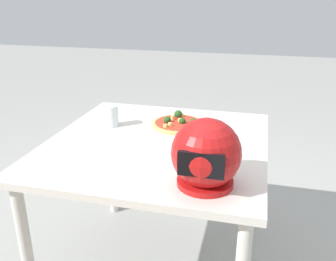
{
  "coord_description": "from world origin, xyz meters",
  "views": [
    {
      "loc": [
        -0.43,
        1.48,
        1.37
      ],
      "look_at": [
        -0.03,
        -0.09,
        0.75
      ],
      "focal_mm": 39.19,
      "sensor_mm": 36.0,
      "label": 1
    }
  ],
  "objects_px": {
    "dining_table": "(157,158)",
    "motorcycle_helmet": "(206,155)",
    "drinking_glass": "(111,116)",
    "pizza": "(179,123)"
  },
  "relations": [
    {
      "from": "pizza",
      "to": "dining_table",
      "type": "bearing_deg",
      "value": 71.86
    },
    {
      "from": "motorcycle_helmet",
      "to": "dining_table",
      "type": "bearing_deg",
      "value": -51.3
    },
    {
      "from": "pizza",
      "to": "drinking_glass",
      "type": "bearing_deg",
      "value": 8.34
    },
    {
      "from": "dining_table",
      "to": "pizza",
      "type": "distance_m",
      "value": 0.22
    },
    {
      "from": "dining_table",
      "to": "drinking_glass",
      "type": "relative_size",
      "value": 9.53
    },
    {
      "from": "dining_table",
      "to": "motorcycle_helmet",
      "type": "bearing_deg",
      "value": 128.7
    },
    {
      "from": "dining_table",
      "to": "drinking_glass",
      "type": "height_order",
      "value": "drinking_glass"
    },
    {
      "from": "pizza",
      "to": "motorcycle_helmet",
      "type": "height_order",
      "value": "motorcycle_helmet"
    },
    {
      "from": "motorcycle_helmet",
      "to": "drinking_glass",
      "type": "distance_m",
      "value": 0.73
    },
    {
      "from": "dining_table",
      "to": "motorcycle_helmet",
      "type": "xyz_separation_m",
      "value": [
        -0.27,
        0.34,
        0.2
      ]
    }
  ]
}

